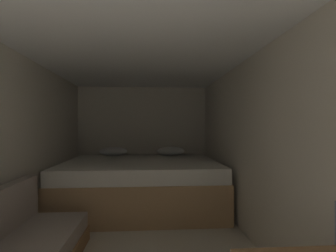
{
  "coord_description": "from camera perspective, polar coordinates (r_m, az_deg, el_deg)",
  "views": [
    {
      "loc": [
        0.13,
        -0.5,
        1.28
      ],
      "look_at": [
        0.34,
        2.49,
        1.29
      ],
      "focal_mm": 28.0,
      "sensor_mm": 36.0,
      "label": 1
    }
  ],
  "objects": [
    {
      "name": "bed",
      "position": [
        4.32,
        -5.88,
        -12.33
      ],
      "size": [
        2.41,
        1.92,
        0.91
      ],
      "color": "tan",
      "rests_on": "ground"
    },
    {
      "name": "ceiling_slab",
      "position": [
        2.66,
        -7.0,
        17.71
      ],
      "size": [
        2.63,
        5.39,
        0.05
      ],
      "primitive_type": "cube",
      "color": "white",
      "rests_on": "wall_left"
    },
    {
      "name": "wall_right",
      "position": [
        2.8,
        20.54,
        -5.2
      ],
      "size": [
        0.05,
        5.39,
        2.08
      ],
      "primitive_type": "cube",
      "color": "beige",
      "rests_on": "ground"
    },
    {
      "name": "wall_back",
      "position": [
        5.26,
        -5.54,
        -2.89
      ],
      "size": [
        2.63,
        0.05,
        2.08
      ],
      "primitive_type": "cube",
      "color": "beige",
      "rests_on": "ground"
    }
  ]
}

